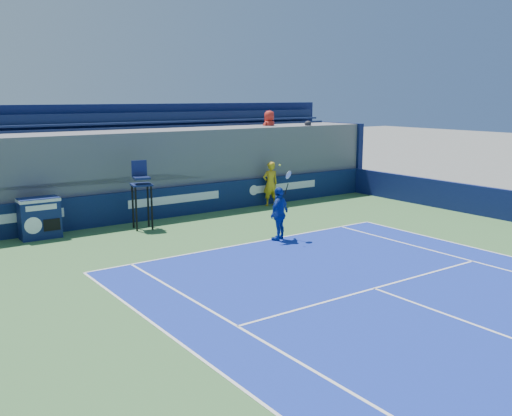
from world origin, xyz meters
TOP-DOWN VIEW (x-y plane):
  - ball_person at (4.47, 16.69)m, footprint 0.78×0.58m
  - back_hoarding at (0.00, 17.10)m, footprint 20.40×0.21m
  - match_clock at (-5.36, 16.56)m, footprint 1.33×0.75m
  - umpire_chair at (-1.95, 15.86)m, footprint 0.83×0.83m
  - tennis_player at (1.07, 11.66)m, footprint 1.14×0.83m
  - stadium_seating at (0.02, 19.15)m, footprint 21.00×4.05m

SIDE VIEW (x-z plane):
  - back_hoarding at x=0.00m, z-range 0.00..1.20m
  - match_clock at x=-5.36m, z-range 0.04..1.44m
  - tennis_player at x=1.07m, z-range -0.37..2.20m
  - ball_person at x=4.47m, z-range 0.01..1.95m
  - umpire_chair at x=-1.95m, z-range 0.29..2.77m
  - stadium_seating at x=0.02m, z-range -0.37..4.03m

